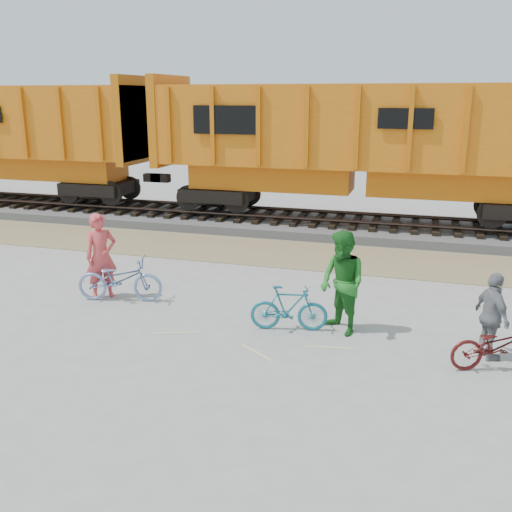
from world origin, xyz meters
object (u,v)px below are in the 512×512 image
object	(u,v)px
bicycle_blue	(120,279)
person_woman	(492,316)
bicycle_maroon	(498,346)
hopper_car_center	(362,142)
bicycle_teal	(289,308)
person_solo	(101,256)
person_man	(342,283)

from	to	relation	value
bicycle_blue	person_woman	size ratio (longest dim) A/B	1.22
bicycle_maroon	person_woman	size ratio (longest dim) A/B	1.04
hopper_car_center	bicycle_blue	bearing A→B (deg)	-117.13
bicycle_maroon	person_woman	world-z (taller)	person_woman
bicycle_teal	bicycle_maroon	distance (m)	3.83
person_solo	bicycle_blue	bearing A→B (deg)	-57.51
hopper_car_center	person_solo	size ratio (longest dim) A/B	7.15
bicycle_blue	person_woman	world-z (taller)	person_woman
person_man	person_woman	xyz separation A→B (m)	(2.67, -0.43, -0.22)
bicycle_maroon	bicycle_teal	bearing A→B (deg)	59.46
bicycle_blue	person_woman	xyz separation A→B (m)	(7.72, -0.78, 0.29)
hopper_car_center	bicycle_teal	bearing A→B (deg)	-91.76
bicycle_maroon	hopper_car_center	bearing A→B (deg)	-1.16
hopper_car_center	person_man	size ratio (longest dim) A/B	6.91
bicycle_maroon	person_solo	size ratio (longest dim) A/B	0.84
bicycle_teal	bicycle_maroon	bearing A→B (deg)	-110.75
bicycle_blue	bicycle_teal	size ratio (longest dim) A/B	1.26
bicycle_teal	hopper_car_center	bearing A→B (deg)	-13.11
person_man	person_solo	bearing A→B (deg)	-140.97
bicycle_blue	bicycle_maroon	distance (m)	7.91
hopper_car_center	person_woman	bearing A→B (deg)	-69.78
bicycle_maroon	person_solo	distance (m)	8.44
hopper_car_center	person_solo	world-z (taller)	hopper_car_center
bicycle_teal	bicycle_maroon	xyz separation A→B (m)	(3.77, -0.63, -0.03)
bicycle_maroon	person_woman	distance (m)	0.55
hopper_car_center	bicycle_blue	distance (m)	9.81
bicycle_blue	person_woman	distance (m)	7.77
bicycle_teal	bicycle_blue	bearing A→B (deg)	70.81
bicycle_teal	bicycle_maroon	world-z (taller)	bicycle_teal
person_man	bicycle_maroon	bearing A→B (deg)	27.19
hopper_car_center	person_solo	bearing A→B (deg)	-120.04
bicycle_maroon	person_man	xyz separation A→B (m)	(-2.77, 0.83, 0.58)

